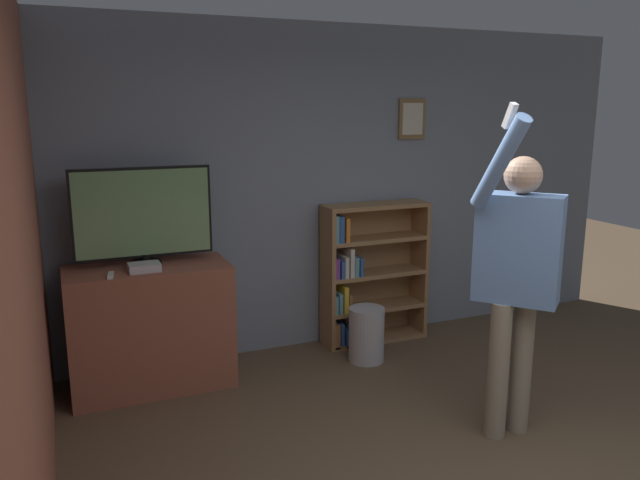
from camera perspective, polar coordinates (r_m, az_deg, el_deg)
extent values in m
cube|color=gray|center=(5.26, -0.91, 4.66)|extent=(6.20, 0.06, 2.70)
cube|color=olive|center=(5.60, 8.39, 10.90)|extent=(0.26, 0.02, 0.35)
cube|color=beige|center=(5.59, 8.47, 10.90)|extent=(0.20, 0.01, 0.27)
cube|color=#93513D|center=(3.38, -25.38, -0.78)|extent=(0.06, 4.60, 2.70)
cube|color=#93513D|center=(4.75, -15.22, -7.70)|extent=(1.15, 0.55, 0.91)
cylinder|color=black|center=(4.67, -15.63, -2.03)|extent=(0.22, 0.22, 0.03)
cylinder|color=black|center=(4.66, -15.66, -1.55)|extent=(0.06, 0.06, 0.05)
cube|color=black|center=(4.59, -15.90, 2.43)|extent=(0.97, 0.04, 0.64)
cube|color=#6B9360|center=(4.57, -15.86, 2.39)|extent=(0.93, 0.01, 0.61)
cube|color=silver|center=(4.50, -15.76, -2.41)|extent=(0.21, 0.16, 0.05)
cube|color=white|center=(4.42, -18.59, -3.07)|extent=(0.06, 0.14, 0.02)
cube|color=#997047|center=(5.26, 0.67, -3.54)|extent=(0.04, 0.28, 1.22)
cube|color=#997047|center=(5.67, 9.04, -2.53)|extent=(0.04, 0.28, 1.22)
cube|color=#997047|center=(5.57, 4.37, -2.69)|extent=(0.94, 0.01, 1.22)
cube|color=#997047|center=(5.64, 4.90, -8.86)|extent=(0.86, 0.28, 0.04)
cube|color=#997047|center=(5.54, 4.95, -6.08)|extent=(0.86, 0.28, 0.04)
cube|color=#997047|center=(5.45, 5.01, -3.03)|extent=(0.86, 0.28, 0.04)
cube|color=#997047|center=(5.38, 5.07, 0.12)|extent=(0.86, 0.28, 0.04)
cube|color=#997047|center=(5.33, 5.13, 3.15)|extent=(0.86, 0.28, 0.04)
cube|color=#99663D|center=(5.43, 1.09, -8.47)|extent=(0.04, 0.26, 0.21)
cube|color=#2D569E|center=(5.42, 1.67, -8.51)|extent=(0.03, 0.21, 0.21)
cube|color=#2D569E|center=(5.46, 2.16, -8.69)|extent=(0.04, 0.22, 0.15)
cube|color=beige|center=(5.48, 2.66, -8.33)|extent=(0.04, 0.25, 0.20)
cube|color=#5B8E99|center=(5.33, 1.01, -5.70)|extent=(0.03, 0.26, 0.16)
cube|color=#5B8E99|center=(5.33, 1.47, -5.61)|extent=(0.03, 0.22, 0.17)
cube|color=gold|center=(5.34, 1.95, -5.27)|extent=(0.04, 0.23, 0.23)
cube|color=#99663D|center=(5.36, 2.36, -5.59)|extent=(0.03, 0.22, 0.15)
cube|color=#7A3889|center=(5.24, 1.08, -2.43)|extent=(0.04, 0.26, 0.17)
cube|color=#2D569E|center=(5.24, 1.68, -2.57)|extent=(0.03, 0.21, 0.15)
cube|color=beige|center=(5.26, 2.01, -2.35)|extent=(0.03, 0.22, 0.18)
cube|color=beige|center=(5.26, 2.55, -1.97)|extent=(0.04, 0.20, 0.24)
cube|color=#5B8E99|center=(5.30, 2.89, -2.29)|extent=(0.04, 0.23, 0.17)
cube|color=#2D569E|center=(5.33, 3.31, -2.29)|extent=(0.03, 0.24, 0.16)
cube|color=#5B8E99|center=(5.17, 1.05, 1.14)|extent=(0.03, 0.27, 0.23)
cube|color=#2D569E|center=(5.18, 1.46, 1.13)|extent=(0.04, 0.26, 0.22)
cube|color=orange|center=(5.20, 2.04, 1.07)|extent=(0.03, 0.24, 0.20)
cylinder|color=gray|center=(4.08, 15.97, -11.41)|extent=(0.13, 0.13, 0.88)
cylinder|color=gray|center=(4.19, 17.93, -10.91)|extent=(0.13, 0.13, 0.88)
cube|color=#6B93D1|center=(3.90, 17.66, -0.76)|extent=(0.48, 0.52, 0.66)
sphere|color=tan|center=(3.83, 18.08, 5.65)|extent=(0.22, 0.22, 0.22)
cylinder|color=#6B93D1|center=(4.09, 20.55, -0.60)|extent=(0.09, 0.09, 0.60)
cylinder|color=#6B93D1|center=(3.56, 16.12, 6.78)|extent=(0.09, 0.42, 0.55)
cube|color=white|center=(3.50, 16.99, 10.82)|extent=(0.04, 0.09, 0.14)
cylinder|color=#B7B7BC|center=(5.12, 4.27, -8.60)|extent=(0.29, 0.29, 0.45)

